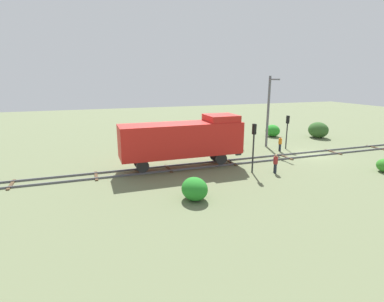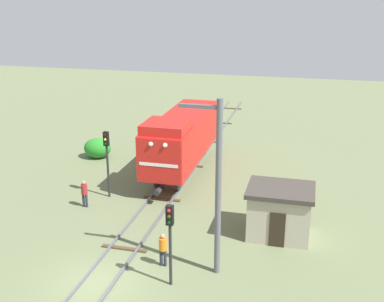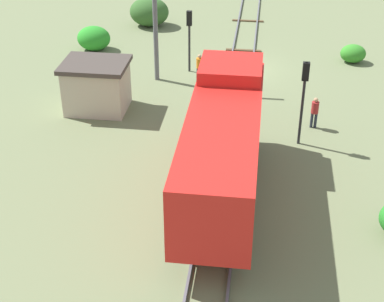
% 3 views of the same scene
% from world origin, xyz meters
% --- Properties ---
extents(ground_plane, '(113.63, 113.63, 0.00)m').
position_xyz_m(ground_plane, '(0.00, 0.00, 0.00)').
color(ground_plane, '#66704C').
extents(railway_track, '(2.40, 75.75, 0.16)m').
position_xyz_m(railway_track, '(0.00, -0.00, 0.07)').
color(railway_track, '#595960').
rests_on(railway_track, ground).
extents(locomotive, '(2.90, 11.60, 4.60)m').
position_xyz_m(locomotive, '(0.00, 14.32, 2.77)').
color(locomotive, red).
rests_on(locomotive, railway_track).
extents(traffic_signal_near, '(0.32, 0.34, 3.88)m').
position_xyz_m(traffic_signal_near, '(3.20, 0.78, 2.71)').
color(traffic_signal_near, '#262628').
rests_on(traffic_signal_near, ground).
extents(traffic_signal_mid, '(0.32, 0.34, 4.32)m').
position_xyz_m(traffic_signal_mid, '(-3.40, 9.10, 3.00)').
color(traffic_signal_mid, '#262628').
rests_on(traffic_signal_mid, ground).
extents(worker_near_track, '(0.38, 0.38, 1.70)m').
position_xyz_m(worker_near_track, '(2.40, 2.18, 1.00)').
color(worker_near_track, '#262B38').
rests_on(worker_near_track, ground).
extents(worker_by_signal, '(0.38, 0.38, 1.70)m').
position_xyz_m(worker_by_signal, '(-4.20, 7.32, 1.00)').
color(worker_by_signal, '#262B38').
rests_on(worker_by_signal, ground).
extents(catenary_mast, '(1.94, 0.28, 8.30)m').
position_xyz_m(catenary_mast, '(4.94, 2.29, 4.40)').
color(catenary_mast, '#595960').
rests_on(catenary_mast, ground).
extents(relay_hut, '(3.50, 2.90, 2.74)m').
position_xyz_m(relay_hut, '(7.50, 6.65, 1.39)').
color(relay_hut, '#B2A893').
rests_on(relay_hut, ground).
extents(bush_mid, '(2.14, 1.75, 1.56)m').
position_xyz_m(bush_mid, '(-7.34, 15.90, 0.78)').
color(bush_mid, '#258126').
rests_on(bush_mid, ground).
extents(bush_far, '(2.94, 2.41, 2.14)m').
position_xyz_m(bush_far, '(7.36, -7.49, 1.07)').
color(bush_far, '#305926').
rests_on(bush_far, ground).
extents(bush_back, '(2.27, 1.85, 1.65)m').
position_xyz_m(bush_back, '(10.14, -2.05, 0.82)').
color(bush_back, '#288B26').
rests_on(bush_back, ground).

